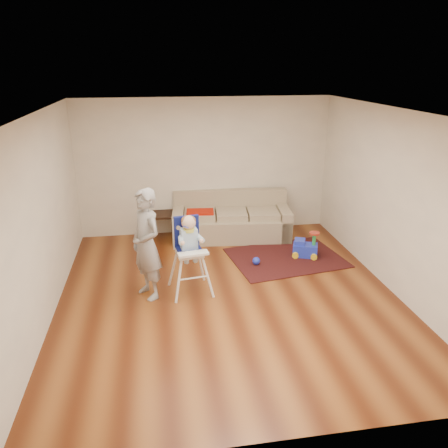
{
  "coord_description": "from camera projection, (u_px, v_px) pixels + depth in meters",
  "views": [
    {
      "loc": [
        -1.0,
        -5.73,
        3.31
      ],
      "look_at": [
        0.0,
        0.4,
        1.0
      ],
      "focal_mm": 35.0,
      "sensor_mm": 36.0,
      "label": 1
    }
  ],
  "objects": [
    {
      "name": "side_table",
      "position": [
        162.0,
        226.0,
        8.69
      ],
      "size": [
        0.5,
        0.5,
        0.5
      ],
      "primitive_type": null,
      "color": "black",
      "rests_on": "ground"
    },
    {
      "name": "ride_on_toy",
      "position": [
        306.0,
        244.0,
        7.82
      ],
      "size": [
        0.51,
        0.44,
        0.47
      ],
      "primitive_type": null,
      "rotation": [
        0.0,
        0.0,
        -0.37
      ],
      "color": "blue",
      "rests_on": "area_rug"
    },
    {
      "name": "area_rug",
      "position": [
        286.0,
        258.0,
        7.84
      ],
      "size": [
        2.12,
        1.72,
        0.02
      ],
      "primitive_type": "cube",
      "rotation": [
        0.0,
        0.0,
        0.15
      ],
      "color": "black",
      "rests_on": "ground"
    },
    {
      "name": "ground",
      "position": [
        228.0,
        295.0,
        6.6
      ],
      "size": [
        5.5,
        5.5,
        0.0
      ],
      "primitive_type": "plane",
      "color": "#4D1F0C",
      "rests_on": "ground"
    },
    {
      "name": "adult",
      "position": [
        147.0,
        245.0,
        6.31
      ],
      "size": [
        0.65,
        0.72,
        1.66
      ],
      "primitive_type": "imported",
      "rotation": [
        0.0,
        0.0,
        -1.04
      ],
      "color": "#949497",
      "rests_on": "ground"
    },
    {
      "name": "room_envelope",
      "position": [
        223.0,
        166.0,
        6.43
      ],
      "size": [
        5.04,
        5.52,
        2.72
      ],
      "color": "#EEE6CE",
      "rests_on": "ground"
    },
    {
      "name": "sofa",
      "position": [
        231.0,
        216.0,
        8.64
      ],
      "size": [
        2.38,
        1.18,
        0.89
      ],
      "rotation": [
        0.0,
        0.0,
        -0.11
      ],
      "color": "gray",
      "rests_on": "ground"
    },
    {
      "name": "high_chair",
      "position": [
        190.0,
        256.0,
        6.51
      ],
      "size": [
        0.64,
        0.64,
        1.24
      ],
      "rotation": [
        0.0,
        0.0,
        0.13
      ],
      "color": "white",
      "rests_on": "ground"
    },
    {
      "name": "toy_ball",
      "position": [
        256.0,
        261.0,
        7.54
      ],
      "size": [
        0.13,
        0.13,
        0.13
      ],
      "primitive_type": "sphere",
      "color": "blue",
      "rests_on": "area_rug"
    }
  ]
}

